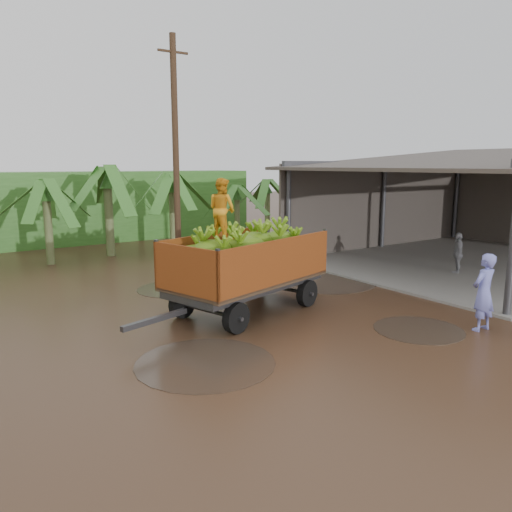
# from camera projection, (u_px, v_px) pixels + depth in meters

# --- Properties ---
(ground) EXTENTS (100.00, 100.00, 0.00)m
(ground) POSITION_uv_depth(u_px,v_px,m) (262.00, 316.00, 13.26)
(ground) COLOR black
(ground) RESTS_ON ground
(packing_shed) EXTENTS (12.78, 10.80, 4.76)m
(packing_shed) POSITION_uv_depth(u_px,v_px,m) (469.00, 200.00, 20.76)
(packing_shed) COLOR gray
(packing_shed) RESTS_ON ground
(hedge_north) EXTENTS (22.00, 3.00, 3.60)m
(hedge_north) POSITION_uv_depth(u_px,v_px,m) (45.00, 209.00, 24.83)
(hedge_north) COLOR #2D661E
(hedge_north) RESTS_ON ground
(banana_trailer) EXTENTS (6.38, 3.36, 3.64)m
(banana_trailer) POSITION_uv_depth(u_px,v_px,m) (246.00, 263.00, 13.38)
(banana_trailer) COLOR #AF4E19
(banana_trailer) RESTS_ON ground
(man_blue) EXTENTS (0.69, 0.46, 1.90)m
(man_blue) POSITION_uv_depth(u_px,v_px,m) (484.00, 292.00, 11.96)
(man_blue) COLOR #7378D2
(man_blue) RESTS_ON ground
(man_grey) EXTENTS (0.93, 0.88, 1.55)m
(man_grey) POSITION_uv_depth(u_px,v_px,m) (458.00, 254.00, 18.12)
(man_grey) COLOR gray
(man_grey) RESTS_ON ground
(utility_pole) EXTENTS (1.20, 0.24, 8.70)m
(utility_pole) POSITION_uv_depth(u_px,v_px,m) (176.00, 153.00, 18.97)
(utility_pole) COLOR #47301E
(utility_pole) RESTS_ON ground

